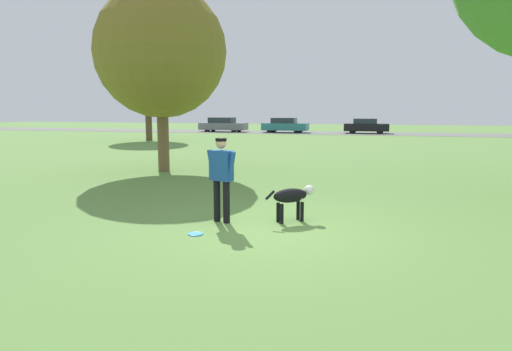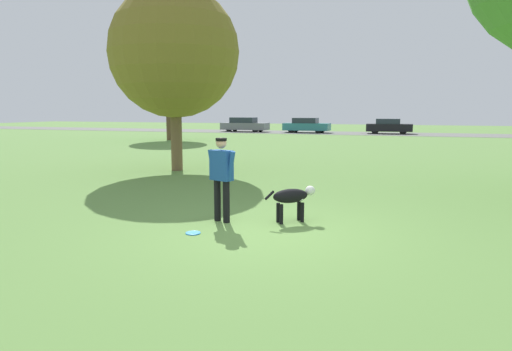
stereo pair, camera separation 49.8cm
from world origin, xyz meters
name	(u,v)px [view 2 (the right image)]	position (x,y,z in m)	size (l,w,h in m)	color
ground_plane	(264,231)	(0.00, 0.00, 0.00)	(120.00, 120.00, 0.00)	#608C42
far_road_strip	(384,134)	(0.00, 34.48, 0.01)	(120.00, 6.00, 0.01)	slate
person	(222,172)	(-0.99, 0.39, 0.95)	(0.68, 0.36, 1.61)	black
dog	(293,197)	(0.31, 0.80, 0.48)	(0.88, 0.78, 0.68)	black
frisbee	(193,233)	(-1.12, -0.57, 0.01)	(0.26, 0.26, 0.02)	#268CE5
tree_near_left	(174,53)	(-5.45, 6.78, 4.07)	(4.47, 4.47, 6.32)	brown
tree_far_left	(168,78)	(-13.84, 21.06, 4.30)	(4.70, 4.70, 6.67)	brown
parked_car_grey	(244,125)	(-13.08, 34.20, 0.67)	(4.65, 1.86, 1.38)	slate
parked_car_teal	(306,125)	(-6.97, 34.27, 0.68)	(4.25, 1.84, 1.38)	teal
parked_car_black	(389,126)	(0.40, 34.76, 0.66)	(3.97, 1.78, 1.33)	black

